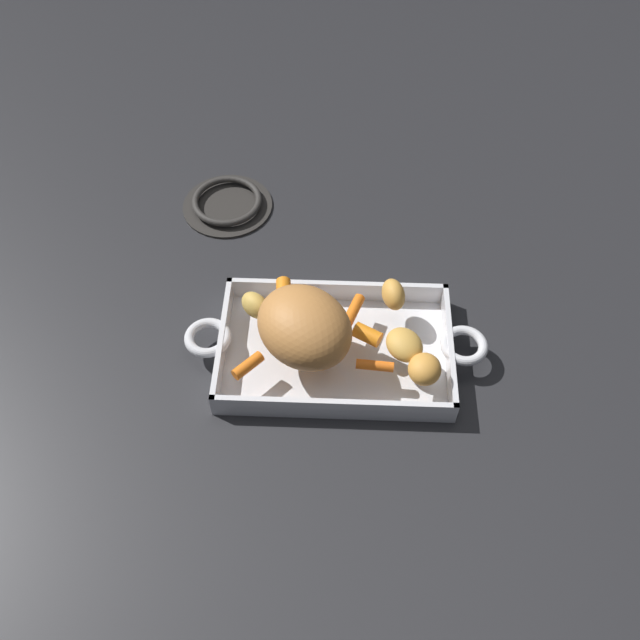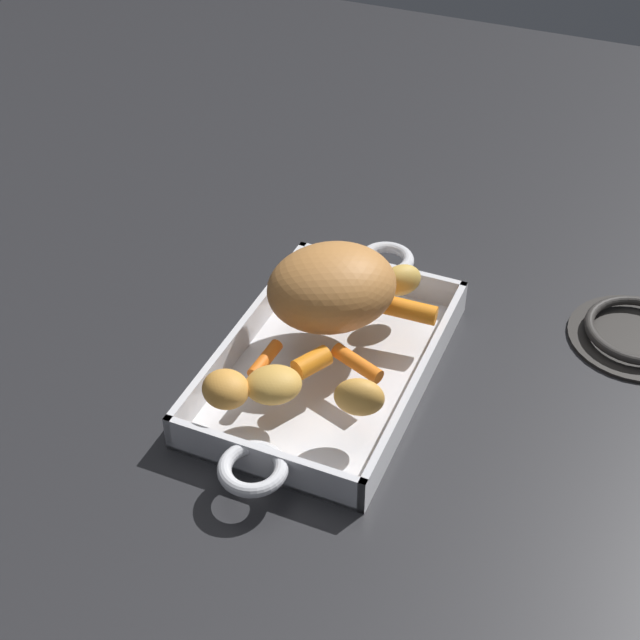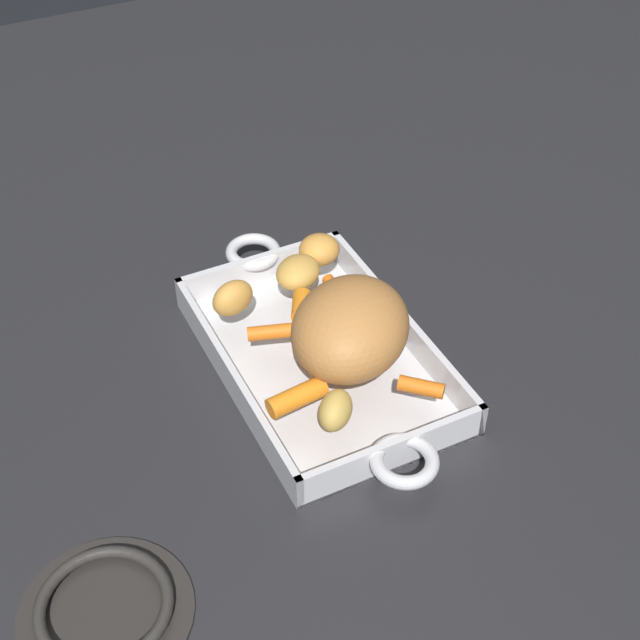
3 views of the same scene
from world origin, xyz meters
The scene contains 13 objects.
ground_plane centered at (0.00, 0.00, 0.00)m, with size 2.16×2.16×0.00m, color #232326.
roasting_dish centered at (0.00, 0.00, 0.01)m, with size 0.45×0.22×0.04m.
pork_roast centered at (0.04, 0.01, 0.09)m, with size 0.15×0.12×0.09m, color #BB793D.
baby_carrot_northeast centered at (-0.02, -0.04, 0.05)m, with size 0.02×0.02×0.06m, color orange.
baby_carrot_southeast centered at (-0.06, 0.05, 0.05)m, with size 0.01×0.01×0.05m, color orange.
baby_carrot_short centered at (-0.05, 0.00, 0.05)m, with size 0.02×0.02×0.04m, color orange.
baby_carrot_southwest centered at (0.12, 0.06, 0.05)m, with size 0.02×0.02×0.05m, color orange.
baby_carrot_northwest centered at (0.08, -0.07, 0.05)m, with size 0.02×0.02×0.06m, color orange.
potato_golden_large centered at (-0.08, -0.07, 0.06)m, with size 0.05×0.03×0.04m, color gold.
potato_corner centered at (-0.10, 0.02, 0.06)m, with size 0.06×0.05×0.03m, color gold.
potato_near_roast centered at (-0.12, 0.06, 0.06)m, with size 0.05×0.05×0.04m, color gold.
potato_whole centered at (0.12, -0.04, 0.06)m, with size 0.05×0.03×0.04m, color gold.
stove_burner_rear centered at (0.20, -0.31, 0.01)m, with size 0.16×0.16×0.02m.
Camera 1 is at (-0.00, 0.60, 0.88)m, focal length 39.74 mm.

